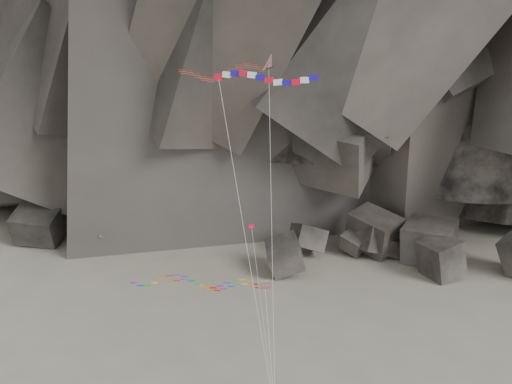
# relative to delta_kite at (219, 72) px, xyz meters

# --- Properties ---
(boulder_field) EXTENTS (81.14, 17.32, 7.98)m
(boulder_field) POSITION_rel_delta_kite_xyz_m (1.87, 30.69, -27.64)
(boulder_field) COLOR #47423F
(boulder_field) RESTS_ON ground
(delta_kite) EXTENTS (10.16, 9.27, 29.98)m
(delta_kite) POSITION_rel_delta_kite_xyz_m (0.00, 0.00, 0.00)
(delta_kite) COLOR red
(delta_kite) RESTS_ON ground
(banner_kite) EXTENTS (8.53, 5.75, 28.70)m
(banner_kite) POSITION_rel_delta_kite_xyz_m (4.49, -3.98, -0.33)
(banner_kite) COLOR red
(banner_kite) RESTS_ON ground
(parafoil_kite) EXTENTS (14.43, 6.12, 10.08)m
(parafoil_kite) POSITION_rel_delta_kite_xyz_m (-2.14, -3.15, -18.73)
(parafoil_kite) COLOR #D0D90C
(parafoil_kite) RESTS_ON ground
(pennant_kite) EXTENTS (2.83, 4.32, 15.87)m
(pennant_kite) POSITION_rel_delta_kite_xyz_m (3.94, -5.42, -15.72)
(pennant_kite) COLOR red
(pennant_kite) RESTS_ON ground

